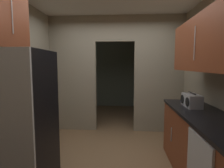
{
  "coord_description": "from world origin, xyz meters",
  "views": [
    {
      "loc": [
        0.21,
        -2.71,
        1.54
      ],
      "look_at": [
        -0.01,
        0.45,
        1.21
      ],
      "focal_mm": 29.5,
      "sensor_mm": 36.0,
      "label": 1
    }
  ],
  "objects": [
    {
      "name": "lower_cabinet_run",
      "position": [
        1.23,
        -0.39,
        0.46
      ],
      "size": [
        0.62,
        2.06,
        0.92
      ],
      "color": "brown",
      "rests_on": "ground"
    },
    {
      "name": "upper_cabinet_counterside",
      "position": [
        1.23,
        -0.39,
        1.8
      ],
      "size": [
        0.36,
        1.85,
        0.68
      ],
      "color": "brown"
    },
    {
      "name": "boombox",
      "position": [
        1.2,
        0.05,
        1.02
      ],
      "size": [
        0.2,
        0.38,
        0.22
      ],
      "color": "#B2B2B7",
      "rests_on": "lower_cabinet_run"
    },
    {
      "name": "kitchen_partition",
      "position": [
        0.01,
        1.56,
        1.41
      ],
      "size": [
        3.08,
        0.12,
        2.65
      ],
      "color": "gray",
      "rests_on": "ground"
    },
    {
      "name": "book_stack",
      "position": [
        1.23,
        0.35,
        0.95
      ],
      "size": [
        0.15,
        0.18,
        0.06
      ],
      "color": "#2D609E",
      "rests_on": "lower_cabinet_run"
    },
    {
      "name": "refrigerator",
      "position": [
        -1.12,
        -0.56,
        0.86
      ],
      "size": [
        0.78,
        0.77,
        1.72
      ],
      "color": "black",
      "rests_on": "ground"
    },
    {
      "name": "adjoining_room_shell",
      "position": [
        0.0,
        3.36,
        1.33
      ],
      "size": [
        3.08,
        2.67,
        2.65
      ],
      "color": "gray",
      "rests_on": "ground"
    },
    {
      "name": "ground",
      "position": [
        0.0,
        0.0,
        0.0
      ],
      "size": [
        20.0,
        20.0,
        0.0
      ],
      "primitive_type": "plane",
      "color": "brown"
    }
  ]
}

